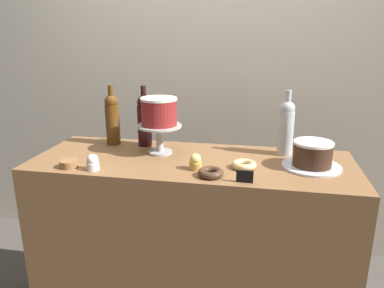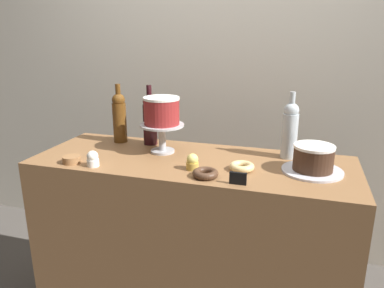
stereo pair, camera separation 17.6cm
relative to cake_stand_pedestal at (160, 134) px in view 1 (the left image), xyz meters
name	(u,v)px [view 1 (the left image)]	position (x,y,z in m)	size (l,w,h in m)	color
back_wall	(216,68)	(0.18, 0.79, 0.26)	(6.00, 0.05, 2.60)	beige
display_counter	(192,244)	(0.18, -0.07, -0.57)	(1.55, 0.57, 0.94)	brown
cake_stand_pedestal	(160,134)	(0.00, 0.00, 0.00)	(0.22, 0.22, 0.15)	#B2B2B7
white_layer_cake	(159,111)	(0.00, 0.00, 0.12)	(0.18, 0.18, 0.14)	maroon
silver_serving_platter	(311,167)	(0.74, -0.07, -0.10)	(0.27, 0.27, 0.01)	silver
chocolate_round_cake	(313,154)	(0.74, -0.07, -0.03)	(0.18, 0.18, 0.11)	#3D2619
wine_bottle_dark_red	(144,119)	(-0.12, 0.12, 0.04)	(0.08, 0.08, 0.33)	black
wine_bottle_amber	(112,118)	(-0.30, 0.11, 0.04)	(0.08, 0.08, 0.33)	#5B3814
wine_bottle_clear	(286,127)	(0.62, 0.10, 0.04)	(0.08, 0.08, 0.33)	#B2BCC1
cupcake_lemon	(195,162)	(0.22, -0.20, -0.07)	(0.06, 0.06, 0.07)	gold
cupcake_vanilla	(93,162)	(-0.23, -0.29, -0.07)	(0.06, 0.06, 0.07)	white
donut_chocolate	(211,173)	(0.30, -0.27, -0.08)	(0.11, 0.11, 0.03)	#472D1E
donut_glazed	(244,165)	(0.43, -0.14, -0.08)	(0.11, 0.11, 0.03)	#E0C17F
cookie_stack	(69,164)	(-0.35, -0.28, -0.08)	(0.08, 0.08, 0.03)	olive
price_sign_chalkboard	(245,176)	(0.45, -0.31, -0.07)	(0.07, 0.01, 0.05)	black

